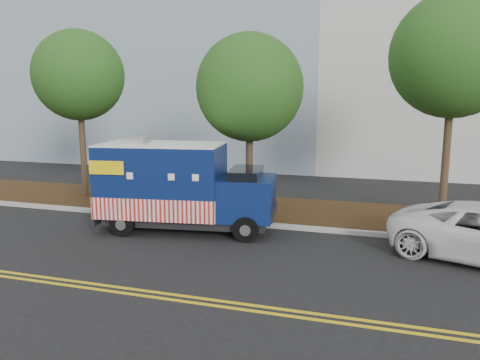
% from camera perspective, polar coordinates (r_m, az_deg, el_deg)
% --- Properties ---
extents(ground, '(120.00, 120.00, 0.00)m').
position_cam_1_polar(ground, '(15.00, -5.08, -6.58)').
color(ground, black).
rests_on(ground, ground).
extents(curb, '(120.00, 0.18, 0.15)m').
position_cam_1_polar(curb, '(16.23, -3.21, -4.98)').
color(curb, '#9E9E99').
rests_on(curb, ground).
extents(mulch_strip, '(120.00, 4.00, 0.15)m').
position_cam_1_polar(mulch_strip, '(18.16, -0.91, -3.32)').
color(mulch_strip, black).
rests_on(mulch_strip, ground).
extents(centerline_near, '(120.00, 0.10, 0.01)m').
position_cam_1_polar(centerline_near, '(11.25, -13.86, -12.67)').
color(centerline_near, gold).
rests_on(centerline_near, ground).
extents(centerline_far, '(120.00, 0.10, 0.01)m').
position_cam_1_polar(centerline_far, '(11.06, -14.54, -13.12)').
color(centerline_far, gold).
rests_on(centerline_far, ground).
extents(tree_a, '(3.68, 3.68, 7.00)m').
position_cam_1_polar(tree_a, '(20.66, -19.08, 11.92)').
color(tree_a, '#38281C').
rests_on(tree_a, ground).
extents(tree_b, '(3.86, 3.86, 6.55)m').
position_cam_1_polar(tree_b, '(17.00, 1.17, 11.16)').
color(tree_b, '#38281C').
rests_on(tree_b, ground).
extents(tree_c, '(4.13, 4.13, 7.70)m').
position_cam_1_polar(tree_c, '(17.29, 24.62, 13.63)').
color(tree_c, '#38281C').
rests_on(tree_c, ground).
extents(sign_post, '(0.06, 0.06, 2.40)m').
position_cam_1_polar(sign_post, '(17.02, -6.35, -0.43)').
color(sign_post, '#473828').
rests_on(sign_post, ground).
extents(food_truck, '(5.97, 2.91, 3.02)m').
position_cam_1_polar(food_truck, '(15.25, -7.62, -1.06)').
color(food_truck, black).
rests_on(food_truck, ground).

